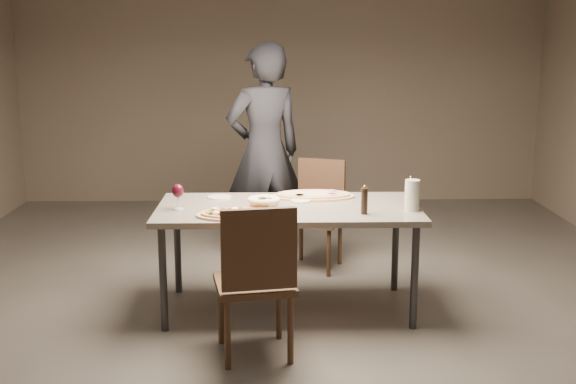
{
  "coord_description": "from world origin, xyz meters",
  "views": [
    {
      "loc": [
        -0.12,
        -4.84,
        1.89
      ],
      "look_at": [
        0.0,
        0.0,
        0.85
      ],
      "focal_mm": 45.0,
      "sensor_mm": 36.0,
      "label": 1
    }
  ],
  "objects_px": {
    "bread_basket": "(264,202)",
    "chair_far": "(318,208)",
    "zucchini_pizza": "(241,214)",
    "diner": "(264,152)",
    "ham_pizza": "(314,195)",
    "pepper_mill_left": "(364,200)",
    "carafe": "(412,195)",
    "chair_near": "(256,274)",
    "dining_table": "(288,214)"
  },
  "relations": [
    {
      "from": "bread_basket",
      "to": "chair_far",
      "type": "height_order",
      "value": "chair_far"
    },
    {
      "from": "chair_far",
      "to": "chair_near",
      "type": "bearing_deg",
      "value": 95.75
    },
    {
      "from": "pepper_mill_left",
      "to": "chair_far",
      "type": "xyz_separation_m",
      "value": [
        -0.23,
        1.24,
        -0.34
      ]
    },
    {
      "from": "bread_basket",
      "to": "carafe",
      "type": "distance_m",
      "value": 1.0
    },
    {
      "from": "carafe",
      "to": "chair_far",
      "type": "relative_size",
      "value": 0.23
    },
    {
      "from": "bread_basket",
      "to": "chair_far",
      "type": "distance_m",
      "value": 1.2
    },
    {
      "from": "pepper_mill_left",
      "to": "chair_near",
      "type": "distance_m",
      "value": 0.96
    },
    {
      "from": "pepper_mill_left",
      "to": "carafe",
      "type": "distance_m",
      "value": 0.35
    },
    {
      "from": "zucchini_pizza",
      "to": "pepper_mill_left",
      "type": "distance_m",
      "value": 0.82
    },
    {
      "from": "zucchini_pizza",
      "to": "diner",
      "type": "distance_m",
      "value": 1.58
    },
    {
      "from": "zucchini_pizza",
      "to": "chair_near",
      "type": "xyz_separation_m",
      "value": [
        0.11,
        -0.54,
        -0.23
      ]
    },
    {
      "from": "carafe",
      "to": "diner",
      "type": "xyz_separation_m",
      "value": [
        -1.0,
        1.43,
        0.07
      ]
    },
    {
      "from": "ham_pizza",
      "to": "diner",
      "type": "relative_size",
      "value": 0.32
    },
    {
      "from": "dining_table",
      "to": "chair_near",
      "type": "height_order",
      "value": "chair_near"
    },
    {
      "from": "zucchini_pizza",
      "to": "dining_table",
      "type": "bearing_deg",
      "value": 27.79
    },
    {
      "from": "bread_basket",
      "to": "diner",
      "type": "height_order",
      "value": "diner"
    },
    {
      "from": "zucchini_pizza",
      "to": "chair_near",
      "type": "relative_size",
      "value": 0.61
    },
    {
      "from": "dining_table",
      "to": "bread_basket",
      "type": "xyz_separation_m",
      "value": [
        -0.17,
        -0.08,
        0.11
      ]
    },
    {
      "from": "chair_far",
      "to": "diner",
      "type": "relative_size",
      "value": 0.48
    },
    {
      "from": "zucchini_pizza",
      "to": "carafe",
      "type": "distance_m",
      "value": 1.16
    },
    {
      "from": "bread_basket",
      "to": "dining_table",
      "type": "bearing_deg",
      "value": 25.67
    },
    {
      "from": "ham_pizza",
      "to": "bread_basket",
      "type": "height_order",
      "value": "bread_basket"
    },
    {
      "from": "bread_basket",
      "to": "zucchini_pizza",
      "type": "bearing_deg",
      "value": -126.78
    },
    {
      "from": "bread_basket",
      "to": "pepper_mill_left",
      "type": "distance_m",
      "value": 0.68
    },
    {
      "from": "zucchini_pizza",
      "to": "chair_far",
      "type": "height_order",
      "value": "chair_far"
    },
    {
      "from": "chair_near",
      "to": "chair_far",
      "type": "bearing_deg",
      "value": 65.55
    },
    {
      "from": "dining_table",
      "to": "carafe",
      "type": "height_order",
      "value": "carafe"
    },
    {
      "from": "zucchini_pizza",
      "to": "chair_far",
      "type": "distance_m",
      "value": 1.43
    },
    {
      "from": "carafe",
      "to": "zucchini_pizza",
      "type": "bearing_deg",
      "value": -173.17
    },
    {
      "from": "pepper_mill_left",
      "to": "bread_basket",
      "type": "bearing_deg",
      "value": 166.63
    },
    {
      "from": "chair_near",
      "to": "chair_far",
      "type": "relative_size",
      "value": 1.07
    },
    {
      "from": "zucchini_pizza",
      "to": "diner",
      "type": "bearing_deg",
      "value": 71.06
    },
    {
      "from": "dining_table",
      "to": "chair_near",
      "type": "distance_m",
      "value": 0.86
    },
    {
      "from": "dining_table",
      "to": "pepper_mill_left",
      "type": "xyz_separation_m",
      "value": [
        0.5,
        -0.24,
        0.15
      ]
    },
    {
      "from": "ham_pizza",
      "to": "carafe",
      "type": "height_order",
      "value": "carafe"
    },
    {
      "from": "pepper_mill_left",
      "to": "carafe",
      "type": "height_order",
      "value": "carafe"
    },
    {
      "from": "zucchini_pizza",
      "to": "diner",
      "type": "relative_size",
      "value": 0.31
    },
    {
      "from": "chair_near",
      "to": "dining_table",
      "type": "bearing_deg",
      "value": 66.18
    },
    {
      "from": "chair_near",
      "to": "pepper_mill_left",
      "type": "bearing_deg",
      "value": 29.92
    },
    {
      "from": "zucchini_pizza",
      "to": "chair_far",
      "type": "bearing_deg",
      "value": 51.58
    },
    {
      "from": "carafe",
      "to": "chair_near",
      "type": "xyz_separation_m",
      "value": [
        -1.04,
        -0.68,
        -0.32
      ]
    },
    {
      "from": "ham_pizza",
      "to": "chair_far",
      "type": "bearing_deg",
      "value": 92.11
    },
    {
      "from": "diner",
      "to": "pepper_mill_left",
      "type": "bearing_deg",
      "value": 92.14
    },
    {
      "from": "chair_far",
      "to": "diner",
      "type": "distance_m",
      "value": 0.68
    },
    {
      "from": "carafe",
      "to": "chair_near",
      "type": "distance_m",
      "value": 1.28
    },
    {
      "from": "bread_basket",
      "to": "diner",
      "type": "xyz_separation_m",
      "value": [
        -0.01,
        1.37,
        0.13
      ]
    },
    {
      "from": "dining_table",
      "to": "chair_far",
      "type": "bearing_deg",
      "value": 74.82
    },
    {
      "from": "carafe",
      "to": "chair_near",
      "type": "height_order",
      "value": "carafe"
    },
    {
      "from": "bread_basket",
      "to": "chair_near",
      "type": "bearing_deg",
      "value": -93.05
    },
    {
      "from": "bread_basket",
      "to": "ham_pizza",
      "type": "bearing_deg",
      "value": 45.05
    }
  ]
}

